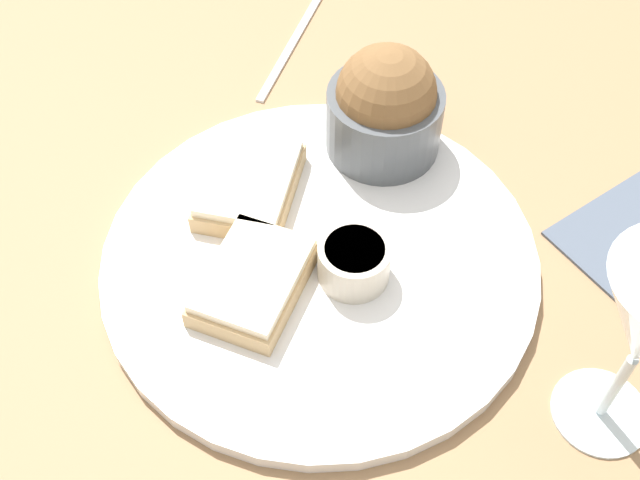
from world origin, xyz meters
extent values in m
plane|color=#93704C|center=(0.00, 0.00, 0.00)|extent=(4.00, 4.00, 0.00)
cylinder|color=white|center=(0.00, 0.00, 0.01)|extent=(0.36, 0.36, 0.01)
cylinder|color=#4C5156|center=(-0.13, -0.03, 0.04)|extent=(0.10, 0.10, 0.06)
sphere|color=brown|center=(-0.13, -0.03, 0.08)|extent=(0.09, 0.09, 0.09)
cylinder|color=beige|center=(0.00, 0.03, 0.03)|extent=(0.06, 0.06, 0.04)
cylinder|color=tan|center=(0.00, 0.03, 0.04)|extent=(0.05, 0.05, 0.01)
cube|color=tan|center=(0.06, -0.02, 0.02)|extent=(0.12, 0.10, 0.02)
cube|color=#F4E5C1|center=(0.06, -0.02, 0.04)|extent=(0.11, 0.09, 0.01)
cube|color=tan|center=(-0.02, -0.09, 0.02)|extent=(0.13, 0.11, 0.02)
cube|color=#F4E5C1|center=(-0.02, -0.09, 0.04)|extent=(0.12, 0.10, 0.01)
cylinder|color=silver|center=(-0.01, 0.24, 0.00)|extent=(0.07, 0.07, 0.01)
cylinder|color=silver|center=(-0.01, 0.24, 0.04)|extent=(0.01, 0.01, 0.07)
cube|color=silver|center=(-0.21, -0.19, 0.00)|extent=(0.17, 0.06, 0.01)
camera|label=1|loc=(0.31, 0.23, 0.54)|focal=45.00mm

